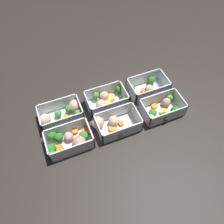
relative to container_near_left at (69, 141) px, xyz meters
name	(u,v)px	position (x,y,z in m)	size (l,w,h in m)	color
ground_plane	(112,115)	(0.20, 0.06, -0.03)	(4.00, 4.00, 0.00)	#282321
container_near_left	(69,141)	(0.00, 0.00, 0.00)	(0.17, 0.11, 0.07)	silver
container_near_center	(112,124)	(0.18, 0.01, 0.00)	(0.19, 0.12, 0.07)	silver
container_near_right	(162,111)	(0.39, -0.01, 0.00)	(0.18, 0.11, 0.07)	silver
container_far_left	(63,113)	(0.01, 0.13, 0.00)	(0.19, 0.12, 0.07)	silver
container_far_center	(107,100)	(0.20, 0.13, 0.00)	(0.17, 0.11, 0.07)	silver
container_far_right	(146,88)	(0.39, 0.13, 0.00)	(0.18, 0.11, 0.07)	silver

